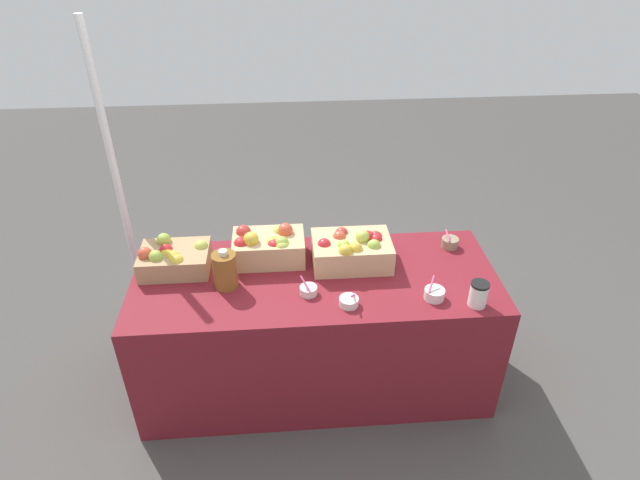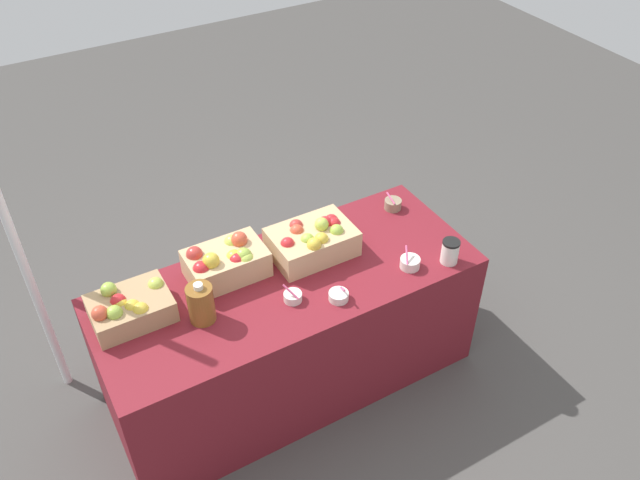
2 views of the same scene
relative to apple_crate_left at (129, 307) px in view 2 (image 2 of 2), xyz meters
name	(u,v)px [view 2 (image 2 of 2)]	position (x,y,z in m)	size (l,w,h in m)	color
ground_plane	(292,376)	(0.74, -0.12, -0.81)	(10.00, 10.00, 0.00)	#474442
table	(290,331)	(0.74, -0.12, -0.44)	(1.90, 0.76, 0.74)	maroon
apple_crate_left	(129,307)	(0.00, 0.00, 0.00)	(0.36, 0.26, 0.16)	tan
apple_crate_middle	(226,261)	(0.50, 0.05, 0.02)	(0.38, 0.25, 0.20)	tan
apple_crate_right	(313,240)	(0.94, -0.01, 0.01)	(0.42, 0.29, 0.20)	tan
sample_bowl_near	(293,297)	(0.69, -0.26, -0.05)	(0.09, 0.09, 0.10)	silver
sample_bowl_mid	(393,204)	(1.51, 0.09, -0.04)	(0.09, 0.09, 0.10)	gray
sample_bowl_far	(410,263)	(1.30, -0.35, -0.04)	(0.10, 0.10, 0.11)	silver
sample_bowl_extra	(339,296)	(0.88, -0.37, -0.05)	(0.09, 0.09, 0.09)	silver
cider_jug	(201,303)	(0.28, -0.17, 0.03)	(0.12, 0.12, 0.21)	brown
coffee_cup	(450,252)	(1.50, -0.41, 0.00)	(0.09, 0.09, 0.13)	silver
tent_pole	(17,248)	(-0.36, 0.46, 0.16)	(0.04, 0.04, 1.93)	white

